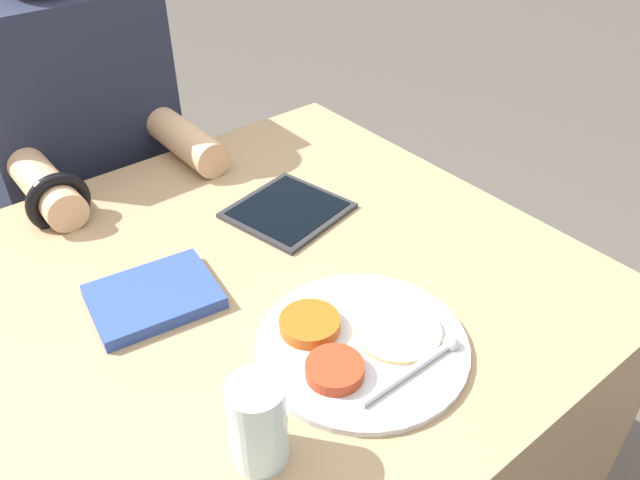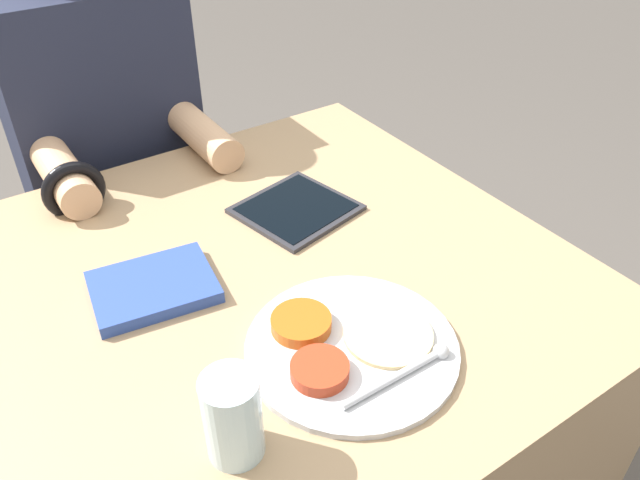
{
  "view_description": "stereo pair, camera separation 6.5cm",
  "coord_description": "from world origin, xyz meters",
  "views": [
    {
      "loc": [
        -0.32,
        -0.63,
        1.36
      ],
      "look_at": [
        0.15,
        -0.05,
        0.81
      ],
      "focal_mm": 35.0,
      "sensor_mm": 36.0,
      "label": 1
    },
    {
      "loc": [
        -0.27,
        -0.67,
        1.36
      ],
      "look_at": [
        0.15,
        -0.05,
        0.81
      ],
      "focal_mm": 35.0,
      "sensor_mm": 36.0,
      "label": 2
    }
  ],
  "objects": [
    {
      "name": "dining_table",
      "position": [
        0.0,
        0.0,
        0.37
      ],
      "size": [
        1.06,
        0.89,
        0.75
      ],
      "color": "#9E7F5B",
      "rests_on": "ground_plane"
    },
    {
      "name": "red_notebook",
      "position": [
        -0.08,
        0.05,
        0.75
      ],
      "size": [
        0.19,
        0.16,
        0.02
      ],
      "color": "silver",
      "rests_on": "dining_table"
    },
    {
      "name": "thali_tray",
      "position": [
        0.09,
        -0.21,
        0.75
      ],
      "size": [
        0.29,
        0.29,
        0.03
      ],
      "color": "#B7BABF",
      "rests_on": "dining_table"
    },
    {
      "name": "tablet_device",
      "position": [
        0.21,
        0.11,
        0.75
      ],
      "size": [
        0.21,
        0.21,
        0.01
      ],
      "color": "#28282D",
      "rests_on": "dining_table"
    },
    {
      "name": "drinking_glass",
      "position": [
        -0.11,
        -0.26,
        0.8
      ],
      "size": [
        0.07,
        0.07,
        0.11
      ],
      "color": "silver",
      "rests_on": "dining_table"
    },
    {
      "name": "person_diner",
      "position": [
        0.03,
        0.6,
        0.57
      ],
      "size": [
        0.38,
        0.42,
        1.21
      ],
      "color": "black",
      "rests_on": "ground_plane"
    }
  ]
}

